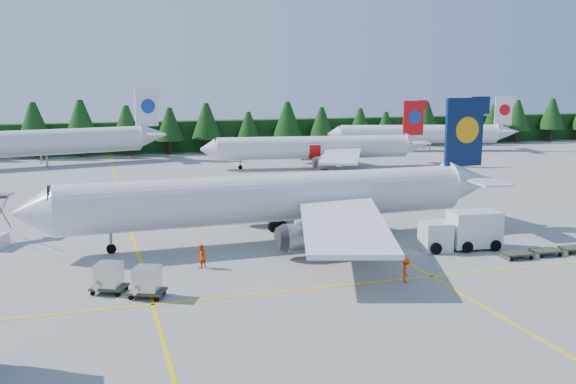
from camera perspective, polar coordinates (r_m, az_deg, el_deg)
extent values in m
plane|color=gray|center=(50.99, 3.37, -6.18)|extent=(320.00, 320.00, 0.00)
cube|color=yellow|center=(67.43, -13.99, -2.44)|extent=(0.25, 120.00, 0.01)
cube|color=yellow|center=(71.25, 2.27, -1.49)|extent=(0.25, 120.00, 0.01)
cube|color=yellow|center=(45.67, 6.03, -8.16)|extent=(80.00, 0.25, 0.01)
cube|color=black|center=(129.48, -9.45, 4.92)|extent=(220.00, 4.00, 6.00)
cylinder|color=silver|center=(56.68, -1.62, -0.54)|extent=(36.24, 5.19, 4.25)
cone|color=silver|center=(54.39, -21.73, -1.71)|extent=(3.09, 4.33, 4.25)
cube|color=#071839|center=(64.48, 15.38, 5.15)|extent=(4.05, 0.48, 6.59)
cube|color=silver|center=(66.22, -1.27, 0.44)|extent=(11.33, 17.16, 1.21)
cylinder|color=gray|center=(63.18, -2.32, -1.41)|extent=(3.67, 2.33, 2.23)
cube|color=silver|center=(49.59, 4.99, -2.86)|extent=(10.64, 17.10, 1.21)
cylinder|color=gray|center=(51.75, 1.53, -3.97)|extent=(3.67, 2.33, 2.23)
cylinder|color=gray|center=(54.99, -15.46, -4.36)|extent=(0.26, 0.26, 1.81)
cylinder|color=silver|center=(103.96, 2.22, 3.98)|extent=(31.25, 7.71, 3.65)
cone|color=silver|center=(101.88, -7.09, 3.79)|extent=(3.01, 3.96, 3.65)
cube|color=red|center=(108.30, 11.08, 6.47)|extent=(3.48, 0.77, 5.66)
cube|color=silver|center=(112.14, 2.79, 4.14)|extent=(7.87, 14.46, 1.04)
cylinder|color=gray|center=(109.50, 2.12, 3.33)|extent=(3.33, 2.31, 1.92)
cube|color=silver|center=(97.12, 4.74, 3.20)|extent=(10.85, 14.72, 1.04)
cylinder|color=gray|center=(99.23, 3.36, 2.62)|extent=(3.33, 2.31, 1.92)
cylinder|color=gray|center=(102.52, -4.26, 2.46)|extent=(0.22, 0.22, 1.55)
cylinder|color=silver|center=(113.10, -22.03, 4.05)|extent=(36.61, 12.20, 4.30)
cube|color=silver|center=(117.06, -12.46, 7.36)|extent=(4.07, 1.26, 6.67)
cylinder|color=silver|center=(131.40, 11.50, 5.07)|extent=(31.26, 11.60, 3.69)
cone|color=silver|center=(128.43, 4.09, 5.13)|extent=(3.44, 4.23, 3.69)
cube|color=silver|center=(136.17, 18.61, 6.86)|extent=(3.47, 1.21, 5.72)
cylinder|color=gray|center=(129.33, 6.31, 3.98)|extent=(0.22, 0.22, 1.48)
cube|color=gray|center=(63.82, -24.13, -0.18)|extent=(2.25, 1.90, 0.13)
cube|color=silver|center=(55.25, 12.98, -3.85)|extent=(2.54, 2.54, 2.41)
cube|color=black|center=(55.12, 13.00, -3.27)|extent=(2.18, 2.38, 1.03)
cube|color=silver|center=(56.60, 16.20, -3.13)|extent=(4.39, 2.97, 2.99)
cube|color=#363C2B|center=(54.79, 19.69, -5.16)|extent=(2.32, 1.52, 0.13)
cube|color=#363C2B|center=(56.53, 21.96, -4.84)|extent=(2.32, 1.52, 0.13)
cube|color=#363C2B|center=(58.36, 24.09, -4.54)|extent=(2.32, 1.52, 0.13)
cube|color=#363C2B|center=(45.24, -15.60, -8.13)|extent=(2.77, 2.52, 0.14)
cube|color=silver|center=(44.99, -15.65, -7.07)|extent=(2.08, 2.06, 1.58)
cube|color=#363C2B|center=(43.76, -12.38, -8.61)|extent=(2.77, 2.52, 0.14)
cube|color=silver|center=(43.49, -12.43, -7.53)|extent=(2.08, 2.06, 1.58)
imported|color=orange|center=(54.36, 4.97, -4.17)|extent=(0.79, 0.68, 1.84)
imported|color=#FF4305|center=(49.42, -7.76, -5.68)|extent=(1.13, 1.08, 1.83)
imported|color=#F73D05|center=(46.32, 10.43, -6.88)|extent=(0.71, 0.85, 1.75)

